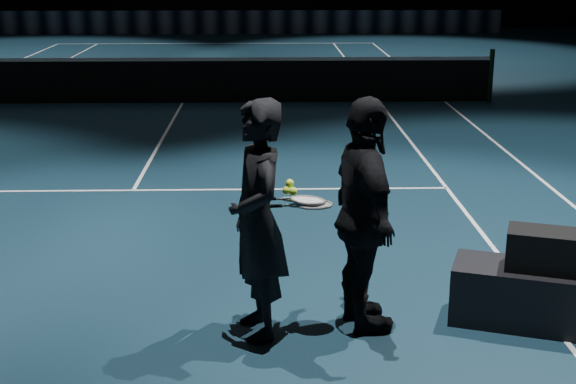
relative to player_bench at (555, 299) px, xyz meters
name	(u,v)px	position (x,y,z in m)	size (l,w,h in m)	color
floor	(182,104)	(-4.09, 10.50, -0.25)	(36.00, 36.00, 0.00)	black
court_lines	(182,104)	(-4.09, 10.50, -0.24)	(10.98, 23.78, 0.01)	white
net_post_right	(491,76)	(2.31, 10.50, 0.30)	(0.10, 0.10, 1.10)	black
net_mesh	(181,82)	(-4.09, 10.50, 0.20)	(12.80, 0.02, 0.86)	black
net_tape	(180,59)	(-4.09, 10.50, 0.67)	(12.80, 0.03, 0.07)	white
sponsor_backdrop	(221,22)	(-4.09, 26.00, 0.20)	(22.00, 0.15, 0.90)	black
player_bench	(555,299)	(0.00, 0.00, 0.00)	(1.64, 0.55, 0.49)	black
racket_bag	(559,252)	(0.00, 0.00, 0.41)	(0.82, 0.35, 0.33)	black
bag_signature	(568,260)	(0.00, -0.18, 0.41)	(0.38, 0.00, 0.11)	white
player_a	(258,220)	(-2.42, -0.04, 0.71)	(0.70, 0.46, 1.91)	black
player_b	(364,216)	(-1.58, 0.04, 0.71)	(1.12, 0.47, 1.91)	black
racket_lower	(315,205)	(-1.97, 0.00, 0.82)	(0.68, 0.22, 0.03)	black
racket_upper	(308,200)	(-2.03, 0.04, 0.85)	(0.68, 0.22, 0.03)	black
tennis_balls	(290,189)	(-2.17, -0.01, 0.96)	(0.12, 0.10, 0.12)	#BDE831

